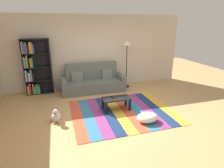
{
  "coord_description": "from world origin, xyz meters",
  "views": [
    {
      "loc": [
        -1.45,
        -4.35,
        2.39
      ],
      "look_at": [
        0.06,
        0.68,
        0.65
      ],
      "focal_mm": 29.62,
      "sensor_mm": 36.0,
      "label": 1
    }
  ],
  "objects_px": {
    "bookshelf": "(34,68)",
    "standing_lamp": "(127,49)",
    "pouf": "(147,117)",
    "coffee_table": "(116,100)",
    "tv_remote": "(113,97)",
    "dog": "(56,116)",
    "couch": "(93,82)"
  },
  "relations": [
    {
      "from": "pouf",
      "to": "dog",
      "type": "relative_size",
      "value": 1.38
    },
    {
      "from": "dog",
      "to": "bookshelf",
      "type": "bearing_deg",
      "value": 105.43
    },
    {
      "from": "tv_remote",
      "to": "bookshelf",
      "type": "bearing_deg",
      "value": 124.43
    },
    {
      "from": "standing_lamp",
      "to": "tv_remote",
      "type": "distance_m",
      "value": 2.34
    },
    {
      "from": "bookshelf",
      "to": "standing_lamp",
      "type": "distance_m",
      "value": 3.34
    },
    {
      "from": "bookshelf",
      "to": "standing_lamp",
      "type": "xyz_separation_m",
      "value": [
        3.29,
        -0.21,
        0.54
      ]
    },
    {
      "from": "dog",
      "to": "standing_lamp",
      "type": "bearing_deg",
      "value": 37.45
    },
    {
      "from": "dog",
      "to": "tv_remote",
      "type": "bearing_deg",
      "value": 10.51
    },
    {
      "from": "bookshelf",
      "to": "coffee_table",
      "type": "height_order",
      "value": "bookshelf"
    },
    {
      "from": "pouf",
      "to": "bookshelf",
      "type": "bearing_deg",
      "value": 133.95
    },
    {
      "from": "bookshelf",
      "to": "tv_remote",
      "type": "height_order",
      "value": "bookshelf"
    },
    {
      "from": "pouf",
      "to": "dog",
      "type": "distance_m",
      "value": 2.31
    },
    {
      "from": "tv_remote",
      "to": "coffee_table",
      "type": "bearing_deg",
      "value": -55.05
    },
    {
      "from": "pouf",
      "to": "standing_lamp",
      "type": "distance_m",
      "value": 3.07
    },
    {
      "from": "standing_lamp",
      "to": "bookshelf",
      "type": "bearing_deg",
      "value": 176.38
    },
    {
      "from": "dog",
      "to": "tv_remote",
      "type": "distance_m",
      "value": 1.62
    },
    {
      "from": "standing_lamp",
      "to": "tv_remote",
      "type": "bearing_deg",
      "value": -121.84
    },
    {
      "from": "coffee_table",
      "to": "pouf",
      "type": "relative_size",
      "value": 1.43
    },
    {
      "from": "pouf",
      "to": "tv_remote",
      "type": "xyz_separation_m",
      "value": [
        -0.62,
        0.97,
        0.25
      ]
    },
    {
      "from": "couch",
      "to": "tv_remote",
      "type": "bearing_deg",
      "value": -81.95
    },
    {
      "from": "standing_lamp",
      "to": "pouf",
      "type": "bearing_deg",
      "value": -99.66
    },
    {
      "from": "bookshelf",
      "to": "tv_remote",
      "type": "xyz_separation_m",
      "value": [
        2.2,
        -1.96,
        -0.56
      ]
    },
    {
      "from": "bookshelf",
      "to": "coffee_table",
      "type": "distance_m",
      "value": 3.13
    },
    {
      "from": "bookshelf",
      "to": "dog",
      "type": "height_order",
      "value": "bookshelf"
    },
    {
      "from": "dog",
      "to": "coffee_table",
      "type": "bearing_deg",
      "value": 7.38
    },
    {
      "from": "bookshelf",
      "to": "pouf",
      "type": "bearing_deg",
      "value": -46.05
    },
    {
      "from": "couch",
      "to": "pouf",
      "type": "height_order",
      "value": "couch"
    },
    {
      "from": "bookshelf",
      "to": "coffee_table",
      "type": "xyz_separation_m",
      "value": [
        2.29,
        -2.04,
        -0.64
      ]
    },
    {
      "from": "couch",
      "to": "pouf",
      "type": "distance_m",
      "value": 2.79
    },
    {
      "from": "coffee_table",
      "to": "tv_remote",
      "type": "bearing_deg",
      "value": 138.88
    },
    {
      "from": "bookshelf",
      "to": "tv_remote",
      "type": "bearing_deg",
      "value": -41.64
    },
    {
      "from": "coffee_table",
      "to": "standing_lamp",
      "type": "bearing_deg",
      "value": 61.34
    }
  ]
}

